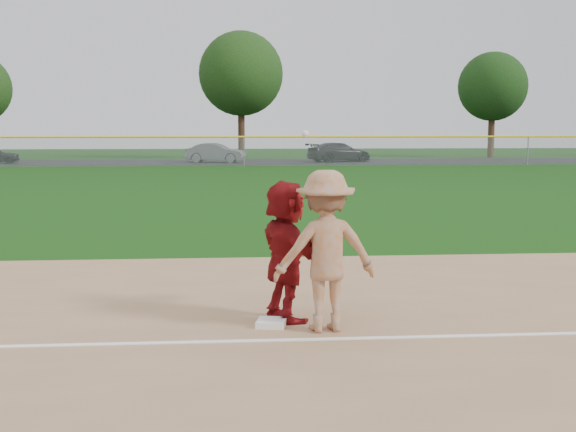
{
  "coord_description": "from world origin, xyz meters",
  "views": [
    {
      "loc": [
        -0.86,
        -9.51,
        2.67
      ],
      "look_at": [
        0.0,
        1.5,
        1.3
      ],
      "focal_mm": 45.0,
      "sensor_mm": 36.0,
      "label": 1
    }
  ],
  "objects": [
    {
      "name": "first_base_play",
      "position": [
        0.34,
        -0.36,
        1.07
      ],
      "size": [
        1.45,
        0.95,
        2.6
      ],
      "color": "gray",
      "rests_on": "infield_dirt"
    },
    {
      "name": "outfield_fence",
      "position": [
        0.0,
        40.0,
        1.96
      ],
      "size": [
        110.0,
        0.12,
        110.0
      ],
      "color": "#999EA0",
      "rests_on": "ground"
    },
    {
      "name": "base_runner",
      "position": [
        -0.13,
        0.21,
        0.99
      ],
      "size": [
        1.15,
        1.88,
        1.93
      ],
      "primitive_type": "imported",
      "rotation": [
        0.0,
        0.0,
        1.92
      ],
      "color": "maroon",
      "rests_on": "infield_dirt"
    },
    {
      "name": "foul_line",
      "position": [
        0.0,
        -0.8,
        0.03
      ],
      "size": [
        60.0,
        0.1,
        0.01
      ],
      "primitive_type": "cube",
      "color": "white",
      "rests_on": "infield_dirt"
    },
    {
      "name": "car_mid",
      "position": [
        -2.05,
        45.12,
        0.74
      ],
      "size": [
        4.64,
        2.37,
        1.46
      ],
      "primitive_type": "imported",
      "rotation": [
        0.0,
        0.0,
        1.38
      ],
      "color": "#595C60",
      "rests_on": "parking_asphalt"
    },
    {
      "name": "car_right",
      "position": [
        7.42,
        45.61,
        0.74
      ],
      "size": [
        5.44,
        3.66,
        1.46
      ],
      "primitive_type": "imported",
      "rotation": [
        0.0,
        0.0,
        1.92
      ],
      "color": "black",
      "rests_on": "parking_asphalt"
    },
    {
      "name": "parking_asphalt",
      "position": [
        0.0,
        46.0,
        0.01
      ],
      "size": [
        120.0,
        10.0,
        0.01
      ],
      "primitive_type": "cube",
      "color": "black",
      "rests_on": "ground"
    },
    {
      "name": "ground",
      "position": [
        0.0,
        0.0,
        0.0
      ],
      "size": [
        160.0,
        160.0,
        0.0
      ],
      "primitive_type": "plane",
      "color": "#113D0B",
      "rests_on": "ground"
    },
    {
      "name": "tree_3",
      "position": [
        22.0,
        52.8,
        6.16
      ],
      "size": [
        6.0,
        6.0,
        9.19
      ],
      "color": "#3B2215",
      "rests_on": "ground"
    },
    {
      "name": "first_base",
      "position": [
        -0.35,
        -0.13,
        0.06
      ],
      "size": [
        0.45,
        0.45,
        0.09
      ],
      "primitive_type": "cube",
      "rotation": [
        0.0,
        0.0,
        -0.2
      ],
      "color": "white",
      "rests_on": "infield_dirt"
    },
    {
      "name": "tree_2",
      "position": [
        0.0,
        51.5,
        7.06
      ],
      "size": [
        7.0,
        7.0,
        10.58
      ],
      "color": "#341F13",
      "rests_on": "ground"
    }
  ]
}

